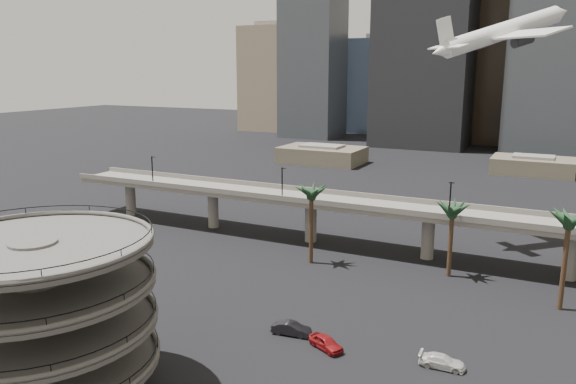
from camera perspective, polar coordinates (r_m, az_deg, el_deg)
The scene contains 9 objects.
parking_ramp at distance 59.67m, azimuth -23.97°, elevation -10.49°, with size 22.20×22.20×17.35m.
overpass at distance 101.09m, azimuth 8.04°, elevation -1.83°, with size 130.00×9.30×14.70m.
palm_trees at distance 88.54m, azimuth 19.81°, elevation -1.85°, with size 54.40×18.40×14.00m.
low_buildings at distance 184.30m, azimuth 18.78°, elevation 2.64°, with size 135.00×27.50×6.80m.
skyline at distance 255.96m, azimuth 23.75°, elevation 13.98°, with size 269.00×86.00×119.32m.
airborne_jet at distance 111.36m, azimuth 20.93°, elevation 14.91°, with size 23.71×24.88×11.04m.
car_a at distance 67.76m, azimuth 3.88°, elevation -15.02°, with size 1.89×4.70×1.60m, color maroon.
car_b at distance 70.83m, azimuth 0.34°, elevation -13.70°, with size 1.70×4.86×1.60m, color black.
car_c at distance 66.16m, azimuth 15.39°, elevation -16.26°, with size 2.03×4.99×1.45m, color silver.
Camera 1 is at (30.66, -38.14, 31.94)m, focal length 35.00 mm.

